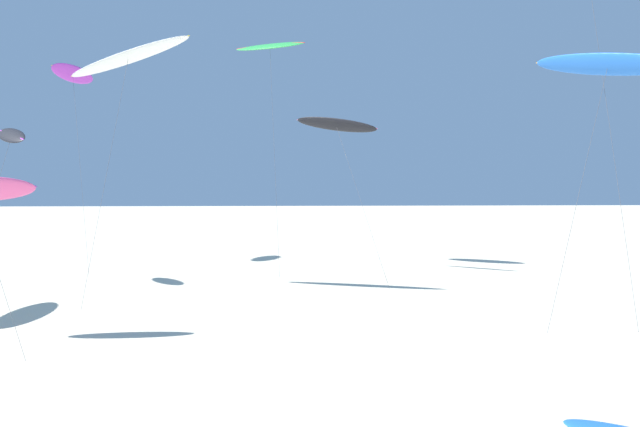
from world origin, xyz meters
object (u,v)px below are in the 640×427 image
(flying_kite_4, at_px, (336,124))
(flying_kite_8, at_px, (73,74))
(flying_kite_0, at_px, (608,64))
(flying_kite_5, at_px, (11,135))
(flying_kite_7, at_px, (270,46))
(flying_kite_2, at_px, (128,57))

(flying_kite_4, distance_m, flying_kite_8, 21.74)
(flying_kite_0, bearing_deg, flying_kite_5, 156.23)
(flying_kite_0, xyz_separation_m, flying_kite_8, (-31.62, 26.74, 2.49))
(flying_kite_4, height_order, flying_kite_7, flying_kite_7)
(flying_kite_4, height_order, flying_kite_8, flying_kite_8)
(flying_kite_0, xyz_separation_m, flying_kite_4, (-11.44, 19.86, -1.76))
(flying_kite_0, height_order, flying_kite_7, flying_kite_7)
(flying_kite_7, xyz_separation_m, flying_kite_8, (-15.43, 2.75, -1.81))
(flying_kite_4, distance_m, flying_kite_7, 8.74)
(flying_kite_5, height_order, flying_kite_8, flying_kite_8)
(flying_kite_5, bearing_deg, flying_kite_8, 87.21)
(flying_kite_0, xyz_separation_m, flying_kite_5, (-32.23, 14.20, -2.80))
(flying_kite_8, bearing_deg, flying_kite_2, -64.48)
(flying_kite_0, bearing_deg, flying_kite_7, 124.01)
(flying_kite_4, relative_size, flying_kite_8, 0.72)
(flying_kite_2, bearing_deg, flying_kite_7, 56.63)
(flying_kite_0, relative_size, flying_kite_2, 0.87)
(flying_kite_4, distance_m, flying_kite_5, 21.58)
(flying_kite_0, bearing_deg, flying_kite_4, 119.93)
(flying_kite_7, distance_m, flying_kite_8, 15.78)
(flying_kite_2, distance_m, flying_kite_5, 9.46)
(flying_kite_0, height_order, flying_kite_4, flying_kite_0)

